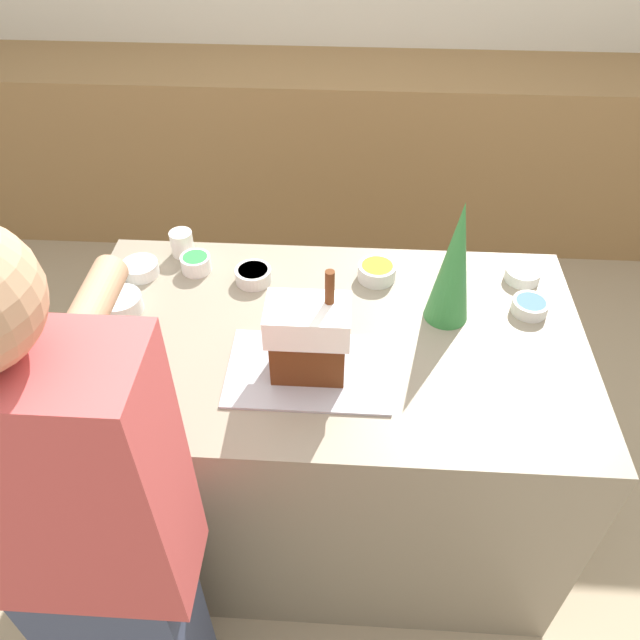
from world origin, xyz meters
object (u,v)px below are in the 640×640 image
candy_bowl_near_tray_right (120,303)px  person (92,554)px  candy_bowl_front_corner (530,306)px  decorative_tree (455,263)px  candy_bowl_beside_tree (523,274)px  candy_bowl_center_rear (253,275)px  baking_tray (309,370)px  gingerbread_house (308,337)px  candy_bowl_far_left (196,263)px  candy_bowl_near_tray_left (140,268)px  mug (182,243)px  candy_bowl_behind_tray (377,271)px

candy_bowl_near_tray_right → person: (0.15, -0.75, -0.06)m
candy_bowl_near_tray_right → candy_bowl_front_corner: bearing=3.1°
decorative_tree → candy_bowl_beside_tree: 0.36m
candy_bowl_center_rear → person: (-0.23, -0.91, -0.06)m
candy_bowl_beside_tree → baking_tray: bearing=-146.0°
gingerbread_house → person: size_ratio=0.18×
decorative_tree → candy_bowl_far_left: size_ratio=4.06×
candy_bowl_beside_tree → person: (-1.07, -0.97, -0.05)m
decorative_tree → candy_bowl_near_tray_left: 0.98m
candy_bowl_far_left → candy_bowl_front_corner: (1.03, -0.14, -0.01)m
gingerbread_house → baking_tray: bearing=-157.3°
decorative_tree → mug: size_ratio=4.59×
decorative_tree → candy_bowl_near_tray_right: decorative_tree is taller
decorative_tree → candy_bowl_near_tray_left: size_ratio=3.37×
decorative_tree → candy_bowl_beside_tree: decorative_tree is taller
candy_bowl_beside_tree → mug: bearing=176.3°
gingerbread_house → candy_bowl_near_tray_left: (-0.57, 0.39, -0.10)m
candy_bowl_near_tray_left → mug: mug is taller
candy_bowl_center_rear → candy_bowl_behind_tray: bearing=5.6°
gingerbread_house → candy_bowl_center_rear: (-0.20, 0.38, -0.10)m
decorative_tree → person: person is taller
gingerbread_house → mug: gingerbread_house is taller
candy_bowl_front_corner → mug: mug is taller
candy_bowl_near_tray_left → mug: bearing=46.0°
candy_bowl_far_left → candy_bowl_near_tray_right: (-0.18, -0.21, -0.00)m
candy_bowl_front_corner → candy_bowl_near_tray_left: 1.21m
candy_bowl_far_left → candy_bowl_beside_tree: bearing=0.7°
decorative_tree → candy_bowl_beside_tree: (0.26, 0.19, -0.17)m
candy_bowl_beside_tree → mug: mug is taller
decorative_tree → candy_bowl_beside_tree: bearing=36.1°
candy_bowl_near_tray_left → candy_bowl_center_rear: (0.36, -0.01, 0.00)m
mug → decorative_tree: bearing=-17.1°
decorative_tree → candy_bowl_center_rear: 0.63m
candy_bowl_near_tray_right → candy_bowl_center_rear: bearing=23.2°
candy_bowl_center_rear → mug: 0.28m
gingerbread_house → candy_bowl_front_corner: (0.64, 0.28, -0.10)m
candy_bowl_near_tray_left → person: (0.14, -0.92, -0.05)m
decorative_tree → mug: (-0.84, 0.26, -0.15)m
decorative_tree → candy_bowl_front_corner: (0.25, 0.03, -0.17)m
baking_tray → candy_bowl_near_tray_right: candy_bowl_near_tray_right is taller
person → gingerbread_house: bearing=51.1°
baking_tray → candy_bowl_center_rear: size_ratio=3.87×
mug → candy_bowl_behind_tray: bearing=-8.2°
candy_bowl_behind_tray → candy_bowl_front_corner: size_ratio=1.12×
baking_tray → candy_bowl_near_tray_right: (-0.58, 0.22, 0.02)m
candy_bowl_behind_tray → mug: (-0.64, 0.09, 0.01)m
candy_bowl_far_left → candy_bowl_center_rear: size_ratio=0.84×
decorative_tree → candy_bowl_near_tray_left: (-0.95, 0.14, -0.17)m
gingerbread_house → candy_bowl_front_corner: gingerbread_house is taller
candy_bowl_behind_tray → gingerbread_house: bearing=-114.0°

